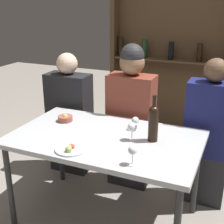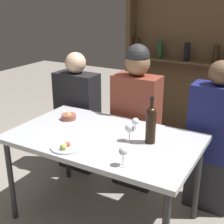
{
  "view_description": "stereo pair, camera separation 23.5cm",
  "coord_description": "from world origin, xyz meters",
  "px_view_note": "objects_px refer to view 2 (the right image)",
  "views": [
    {
      "loc": [
        0.88,
        -1.9,
        1.69
      ],
      "look_at": [
        0.0,
        0.13,
        0.88
      ],
      "focal_mm": 50.0,
      "sensor_mm": 36.0,
      "label": 1
    },
    {
      "loc": [
        1.09,
        -1.79,
        1.69
      ],
      "look_at": [
        0.0,
        0.13,
        0.88
      ],
      "focal_mm": 50.0,
      "sensor_mm": 36.0,
      "label": 2
    }
  ],
  "objects_px": {
    "wine_glass_1": "(135,122)",
    "seated_person_center": "(136,120)",
    "food_plate_0": "(66,147)",
    "seated_person_right": "(213,142)",
    "snack_bowl": "(69,117)",
    "seated_person_left": "(78,116)",
    "wine_glass_0": "(123,152)",
    "wine_glass_2": "(130,129)",
    "wine_bottle": "(151,123)"
  },
  "relations": [
    {
      "from": "wine_glass_1",
      "to": "wine_glass_2",
      "type": "xyz_separation_m",
      "value": [
        0.04,
        -0.19,
        0.02
      ]
    },
    {
      "from": "wine_glass_0",
      "to": "seated_person_center",
      "type": "bearing_deg",
      "value": 110.63
    },
    {
      "from": "wine_bottle",
      "to": "seated_person_right",
      "type": "height_order",
      "value": "seated_person_right"
    },
    {
      "from": "seated_person_center",
      "to": "snack_bowl",
      "type": "bearing_deg",
      "value": -133.42
    },
    {
      "from": "snack_bowl",
      "to": "seated_person_center",
      "type": "distance_m",
      "value": 0.61
    },
    {
      "from": "wine_glass_0",
      "to": "food_plate_0",
      "type": "relative_size",
      "value": 0.59
    },
    {
      "from": "snack_bowl",
      "to": "seated_person_left",
      "type": "bearing_deg",
      "value": 117.56
    },
    {
      "from": "wine_bottle",
      "to": "wine_glass_2",
      "type": "bearing_deg",
      "value": -160.4
    },
    {
      "from": "seated_person_right",
      "to": "seated_person_center",
      "type": "bearing_deg",
      "value": 180.0
    },
    {
      "from": "seated_person_left",
      "to": "seated_person_right",
      "type": "bearing_deg",
      "value": -0.0
    },
    {
      "from": "snack_bowl",
      "to": "seated_person_center",
      "type": "xyz_separation_m",
      "value": [
        0.42,
        0.44,
        -0.1
      ]
    },
    {
      "from": "wine_bottle",
      "to": "food_plate_0",
      "type": "xyz_separation_m",
      "value": [
        -0.46,
        -0.37,
        -0.14
      ]
    },
    {
      "from": "wine_glass_1",
      "to": "seated_person_right",
      "type": "distance_m",
      "value": 0.67
    },
    {
      "from": "wine_glass_2",
      "to": "food_plate_0",
      "type": "distance_m",
      "value": 0.46
    },
    {
      "from": "seated_person_center",
      "to": "seated_person_right",
      "type": "relative_size",
      "value": 1.06
    },
    {
      "from": "wine_glass_2",
      "to": "snack_bowl",
      "type": "xyz_separation_m",
      "value": [
        -0.63,
        0.13,
        -0.07
      ]
    },
    {
      "from": "wine_glass_0",
      "to": "seated_person_right",
      "type": "relative_size",
      "value": 0.1
    },
    {
      "from": "wine_bottle",
      "to": "food_plate_0",
      "type": "relative_size",
      "value": 1.57
    },
    {
      "from": "wine_glass_2",
      "to": "seated_person_center",
      "type": "relative_size",
      "value": 0.1
    },
    {
      "from": "seated_person_right",
      "to": "wine_glass_1",
      "type": "bearing_deg",
      "value": -143.75
    },
    {
      "from": "wine_glass_2",
      "to": "seated_person_center",
      "type": "height_order",
      "value": "seated_person_center"
    },
    {
      "from": "seated_person_center",
      "to": "food_plate_0",
      "type": "bearing_deg",
      "value": -96.85
    },
    {
      "from": "wine_glass_0",
      "to": "snack_bowl",
      "type": "xyz_separation_m",
      "value": [
        -0.75,
        0.45,
        -0.07
      ]
    },
    {
      "from": "wine_glass_0",
      "to": "seated_person_right",
      "type": "bearing_deg",
      "value": 68.55
    },
    {
      "from": "seated_person_right",
      "to": "seated_person_left",
      "type": "bearing_deg",
      "value": 180.0
    },
    {
      "from": "wine_glass_1",
      "to": "seated_person_center",
      "type": "bearing_deg",
      "value": 114.45
    },
    {
      "from": "wine_glass_1",
      "to": "food_plate_0",
      "type": "height_order",
      "value": "wine_glass_1"
    },
    {
      "from": "wine_glass_0",
      "to": "wine_glass_2",
      "type": "bearing_deg",
      "value": 110.4
    },
    {
      "from": "seated_person_center",
      "to": "wine_glass_0",
      "type": "bearing_deg",
      "value": -69.37
    },
    {
      "from": "wine_glass_2",
      "to": "seated_person_left",
      "type": "bearing_deg",
      "value": 146.7
    },
    {
      "from": "seated_person_left",
      "to": "wine_glass_2",
      "type": "bearing_deg",
      "value": -33.3
    },
    {
      "from": "wine_bottle",
      "to": "food_plate_0",
      "type": "bearing_deg",
      "value": -141.48
    },
    {
      "from": "wine_glass_0",
      "to": "food_plate_0",
      "type": "height_order",
      "value": "wine_glass_0"
    },
    {
      "from": "food_plate_0",
      "to": "seated_person_left",
      "type": "height_order",
      "value": "seated_person_left"
    },
    {
      "from": "wine_glass_1",
      "to": "seated_person_left",
      "type": "bearing_deg",
      "value": 155.2
    },
    {
      "from": "food_plate_0",
      "to": "seated_person_left",
      "type": "bearing_deg",
      "value": 121.52
    },
    {
      "from": "food_plate_0",
      "to": "seated_person_center",
      "type": "xyz_separation_m",
      "value": [
        0.11,
        0.88,
        -0.09
      ]
    },
    {
      "from": "wine_glass_1",
      "to": "seated_person_center",
      "type": "distance_m",
      "value": 0.44
    },
    {
      "from": "seated_person_left",
      "to": "seated_person_center",
      "type": "bearing_deg",
      "value": -0.0
    },
    {
      "from": "food_plate_0",
      "to": "seated_person_right",
      "type": "distance_m",
      "value": 1.19
    },
    {
      "from": "seated_person_center",
      "to": "seated_person_right",
      "type": "xyz_separation_m",
      "value": [
        0.69,
        0.0,
        -0.06
      ]
    },
    {
      "from": "wine_glass_1",
      "to": "seated_person_center",
      "type": "xyz_separation_m",
      "value": [
        -0.17,
        0.38,
        -0.14
      ]
    },
    {
      "from": "wine_glass_1",
      "to": "wine_bottle",
      "type": "bearing_deg",
      "value": -37.22
    },
    {
      "from": "seated_person_left",
      "to": "seated_person_center",
      "type": "relative_size",
      "value": 0.91
    },
    {
      "from": "wine_glass_0",
      "to": "snack_bowl",
      "type": "bearing_deg",
      "value": 148.97
    },
    {
      "from": "seated_person_left",
      "to": "seated_person_center",
      "type": "height_order",
      "value": "seated_person_center"
    },
    {
      "from": "wine_glass_0",
      "to": "food_plate_0",
      "type": "xyz_separation_m",
      "value": [
        -0.44,
        0.01,
        -0.08
      ]
    },
    {
      "from": "snack_bowl",
      "to": "wine_glass_1",
      "type": "bearing_deg",
      "value": 6.04
    },
    {
      "from": "wine_bottle",
      "to": "wine_glass_1",
      "type": "xyz_separation_m",
      "value": [
        -0.18,
        0.14,
        -0.08
      ]
    },
    {
      "from": "wine_bottle",
      "to": "wine_glass_0",
      "type": "xyz_separation_m",
      "value": [
        -0.02,
        -0.38,
        -0.06
      ]
    }
  ]
}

